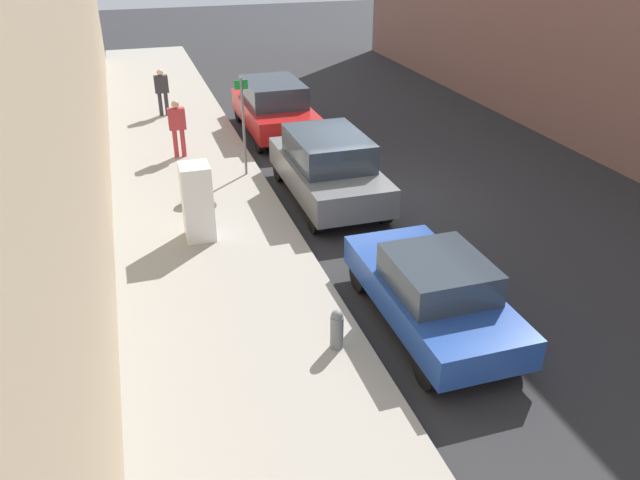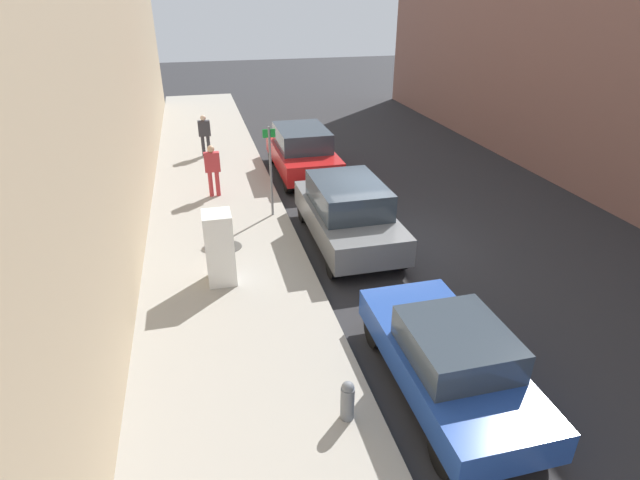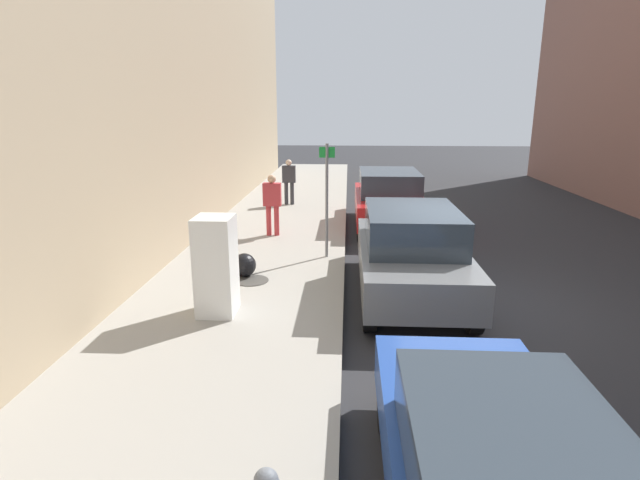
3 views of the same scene
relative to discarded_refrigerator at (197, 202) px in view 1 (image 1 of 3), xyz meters
The scene contains 12 objects.
ground_plane 4.78m from the discarded_refrigerator, 15.45° to the left, with size 80.00×80.00×0.00m, color #28282B.
sidewalk_slab 1.57m from the discarded_refrigerator, 82.71° to the left, with size 4.03×44.00×0.18m, color #9E998E.
discarded_refrigerator is the anchor object (origin of this frame).
manhole_cover 1.88m from the discarded_refrigerator, 80.87° to the left, with size 0.70×0.70×0.02m, color #47443F.
street_sign_post 3.93m from the discarded_refrigerator, 63.37° to the left, with size 0.36×0.07×2.67m.
fire_hydrant 4.98m from the discarded_refrigerator, 71.04° to the right, with size 0.22×0.22×0.72m.
trash_bag 2.02m from the discarded_refrigerator, 88.01° to the left, with size 0.50×0.50×0.50m, color black.
pedestrian_walking_far 5.44m from the discarded_refrigerator, 88.38° to the left, with size 0.49×0.23×1.69m.
pedestrian_standing_near 9.99m from the discarded_refrigerator, 89.52° to the left, with size 0.47×0.22×1.64m.
parked_hatchback_blue 5.60m from the discarded_refrigerator, 51.55° to the right, with size 1.76×4.16×1.45m.
parked_suv_gray 3.79m from the discarded_refrigerator, 23.35° to the left, with size 1.98×4.58×1.76m.
parked_suv_red 8.09m from the discarded_refrigerator, 64.53° to the left, with size 2.00×4.64×1.76m.
Camera 1 is at (-5.66, -13.84, 6.57)m, focal length 35.00 mm.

